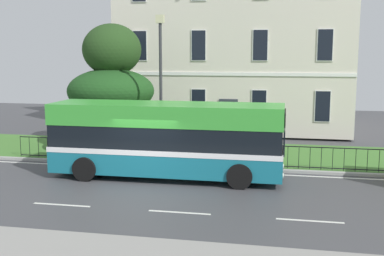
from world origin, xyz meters
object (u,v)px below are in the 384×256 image
Objects in this scene: georgian_townhouse at (238,23)px; evergreen_tree at (108,104)px; street_lamp_post at (161,78)px; single_decker_bus at (167,139)px.

evergreen_tree is (-5.68, -9.76, -4.59)m from georgian_townhouse.
street_lamp_post is (3.37, -2.17, 1.49)m from evergreen_tree.
single_decker_bus is (4.36, -5.03, -0.81)m from evergreen_tree.
georgian_townhouse is 1.57× the size of single_decker_bus.
evergreen_tree reaches higher than single_decker_bus.
street_lamp_post reaches higher than single_decker_bus.
evergreen_tree is 6.71m from single_decker_bus.
georgian_townhouse reaches higher than single_decker_bus.
street_lamp_post is (-0.99, 2.86, 2.30)m from single_decker_bus.
georgian_townhouse reaches higher than evergreen_tree.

